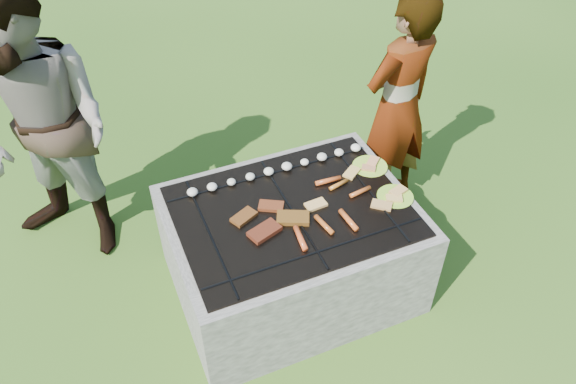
% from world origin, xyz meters
% --- Properties ---
extents(lawn, '(60.00, 60.00, 0.00)m').
position_xyz_m(lawn, '(0.00, 0.00, 0.00)').
color(lawn, '#204611').
rests_on(lawn, ground).
extents(fire_pit, '(1.30, 1.00, 0.62)m').
position_xyz_m(fire_pit, '(0.00, 0.00, 0.28)').
color(fire_pit, '#9B958A').
rests_on(fire_pit, ground).
extents(mushrooms, '(1.06, 0.06, 0.04)m').
position_xyz_m(mushrooms, '(0.06, 0.32, 0.63)').
color(mushrooms, beige).
rests_on(mushrooms, fire_pit).
extents(pork_slabs, '(0.40, 0.30, 0.02)m').
position_xyz_m(pork_slabs, '(-0.13, -0.04, 0.62)').
color(pork_slabs, '#96501B').
rests_on(pork_slabs, fire_pit).
extents(sausages, '(0.53, 0.44, 0.03)m').
position_xyz_m(sausages, '(0.19, -0.09, 0.63)').
color(sausages, '#C67120').
rests_on(sausages, fire_pit).
extents(bread_on_grate, '(0.44, 0.42, 0.01)m').
position_xyz_m(bread_on_grate, '(0.33, -0.01, 0.62)').
color(bread_on_grate, '#F8C57F').
rests_on(bread_on_grate, fire_pit).
extents(plate_far, '(0.27, 0.27, 0.03)m').
position_xyz_m(plate_far, '(0.56, 0.16, 0.61)').
color(plate_far, yellow).
rests_on(plate_far, fire_pit).
extents(plate_near, '(0.26, 0.26, 0.03)m').
position_xyz_m(plate_near, '(0.56, -0.12, 0.61)').
color(plate_near, '#BADC34').
rests_on(plate_near, fire_pit).
extents(cook, '(0.61, 0.47, 1.48)m').
position_xyz_m(cook, '(0.91, 0.47, 0.74)').
color(cook, gray).
rests_on(cook, ground).
extents(bystander, '(1.06, 1.06, 1.74)m').
position_xyz_m(bystander, '(-1.10, 0.86, 0.87)').
color(bystander, gray).
rests_on(bystander, ground).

